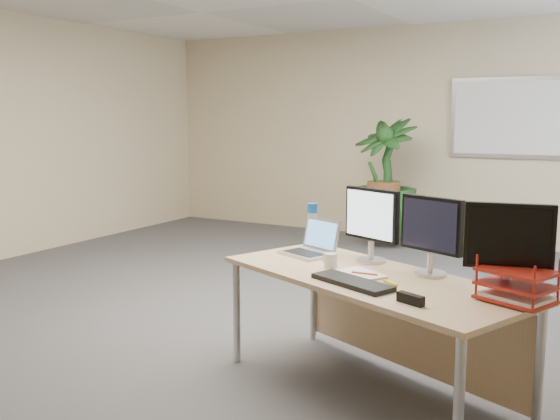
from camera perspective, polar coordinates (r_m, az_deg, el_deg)
The scene contains 17 objects.
floor at distance 4.79m, azimuth -3.61°, elevation -10.55°, with size 8.00×8.00×0.00m, color #414145.
back_wall at distance 8.19m, azimuth 11.62°, elevation 6.86°, with size 7.00×0.04×2.70m, color beige.
whiteboard at distance 7.88m, azimuth 20.03°, elevation 7.92°, with size 1.30×0.04×0.95m.
desk at distance 3.64m, azimuth 9.23°, elevation -7.90°, with size 1.94×1.39×0.69m.
floor_plant at distance 7.60m, azimuth 9.46°, elevation 2.27°, with size 0.84×0.84×1.50m, color #143513.
monitor_left at distance 3.81m, azimuth 8.36°, elevation -0.92°, with size 0.39×0.19×0.45m.
monitor_right at distance 3.55m, azimuth 13.67°, elevation -1.84°, with size 0.38×0.19×0.44m.
monitor_dark at distance 3.23m, azimuth 20.18°, elevation -2.92°, with size 0.42×0.19×0.47m.
laptop at distance 4.03m, azimuth 2.96°, elevation -3.23°, with size 0.39×0.37×0.22m.
keyboard at distance 3.34m, azimuth 6.61°, elevation -6.56°, with size 0.48×0.16×0.03m, color black.
coffee_mug at distance 3.68m, azimuth 4.61°, elevation -4.63°, with size 0.11×0.08×0.09m.
spiral_notebook at distance 3.53m, azimuth 7.12°, elevation -5.84°, with size 0.28×0.21×0.01m, color white.
orange_pen at distance 3.51m, azimuth 7.72°, elevation -5.76°, with size 0.01×0.01×0.15m, color #D04D17.
yellow_highlighter at distance 3.37m, azimuth 10.05°, elevation -6.57°, with size 0.01×0.01×0.11m, color yellow.
water_bottle at distance 4.25m, azimuth 2.97°, elevation -1.46°, with size 0.08×0.08×0.30m.
letter_tray at distance 3.20m, azimuth 20.80°, elevation -6.69°, with size 0.40×0.35×0.15m.
stapler at distance 3.04m, azimuth 11.85°, elevation -7.96°, with size 0.14×0.04×0.05m, color black.
Camera 1 is at (2.44, -3.81, 1.57)m, focal length 40.00 mm.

